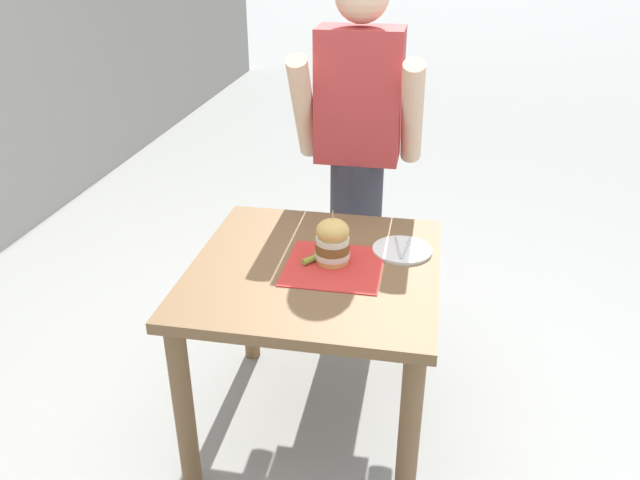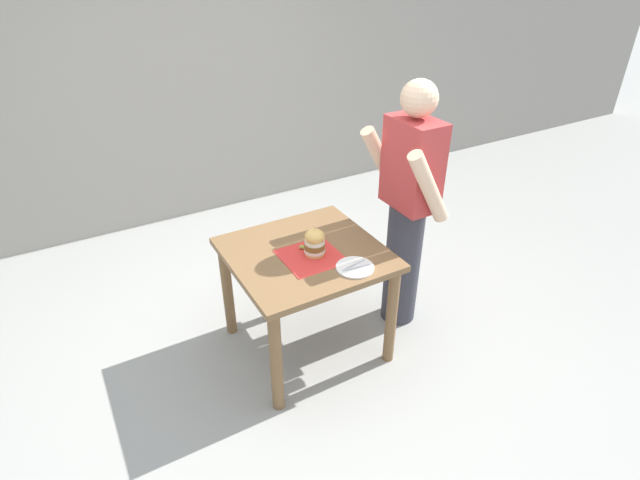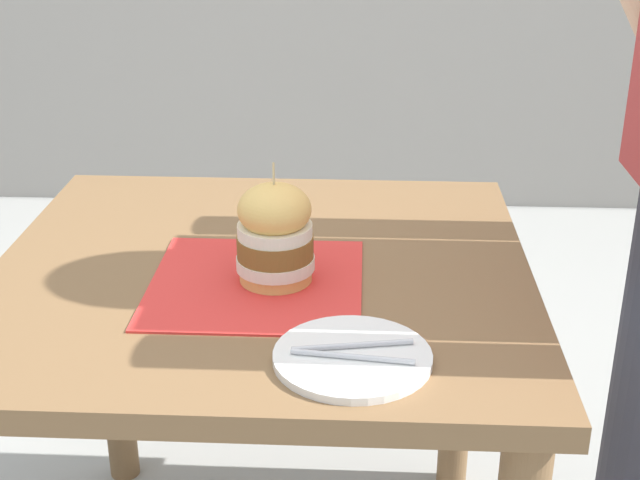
{
  "view_description": "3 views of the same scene",
  "coord_description": "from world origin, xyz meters",
  "px_view_note": "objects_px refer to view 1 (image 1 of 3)",
  "views": [
    {
      "loc": [
        0.37,
        -1.91,
        1.83
      ],
      "look_at": [
        0.0,
        0.1,
        0.79
      ],
      "focal_mm": 35.0,
      "sensor_mm": 36.0,
      "label": 1
    },
    {
      "loc": [
        2.24,
        -1.17,
        2.35
      ],
      "look_at": [
        0.0,
        0.1,
        0.79
      ],
      "focal_mm": 28.0,
      "sensor_mm": 36.0,
      "label": 2
    },
    {
      "loc": [
        1.35,
        0.17,
        1.39
      ],
      "look_at": [
        0.0,
        0.1,
        0.79
      ],
      "focal_mm": 50.0,
      "sensor_mm": 36.0,
      "label": 3
    }
  ],
  "objects_px": {
    "side_plate_with_forks": "(402,250)",
    "sandwich": "(333,241)",
    "diner_across_table": "(357,162)",
    "pickle_spear": "(312,259)",
    "patio_table": "(315,296)"
  },
  "relations": [
    {
      "from": "side_plate_with_forks",
      "to": "sandwich",
      "type": "bearing_deg",
      "value": -151.87
    },
    {
      "from": "side_plate_with_forks",
      "to": "diner_across_table",
      "type": "height_order",
      "value": "diner_across_table"
    },
    {
      "from": "sandwich",
      "to": "side_plate_with_forks",
      "type": "bearing_deg",
      "value": 28.13
    },
    {
      "from": "pickle_spear",
      "to": "side_plate_with_forks",
      "type": "xyz_separation_m",
      "value": [
        0.31,
        0.15,
        -0.01
      ]
    },
    {
      "from": "pickle_spear",
      "to": "diner_across_table",
      "type": "bearing_deg",
      "value": 84.24
    },
    {
      "from": "pickle_spear",
      "to": "patio_table",
      "type": "bearing_deg",
      "value": -42.2
    },
    {
      "from": "sandwich",
      "to": "diner_across_table",
      "type": "height_order",
      "value": "diner_across_table"
    },
    {
      "from": "patio_table",
      "to": "side_plate_with_forks",
      "type": "bearing_deg",
      "value": 28.16
    },
    {
      "from": "sandwich",
      "to": "side_plate_with_forks",
      "type": "distance_m",
      "value": 0.28
    },
    {
      "from": "sandwich",
      "to": "pickle_spear",
      "type": "relative_size",
      "value": 2.49
    },
    {
      "from": "pickle_spear",
      "to": "diner_across_table",
      "type": "xyz_separation_m",
      "value": [
        0.07,
        0.7,
        0.13
      ]
    },
    {
      "from": "pickle_spear",
      "to": "side_plate_with_forks",
      "type": "distance_m",
      "value": 0.35
    },
    {
      "from": "patio_table",
      "to": "sandwich",
      "type": "relative_size",
      "value": 4.55
    },
    {
      "from": "patio_table",
      "to": "sandwich",
      "type": "height_order",
      "value": "sandwich"
    },
    {
      "from": "patio_table",
      "to": "side_plate_with_forks",
      "type": "relative_size",
      "value": 4.13
    }
  ]
}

